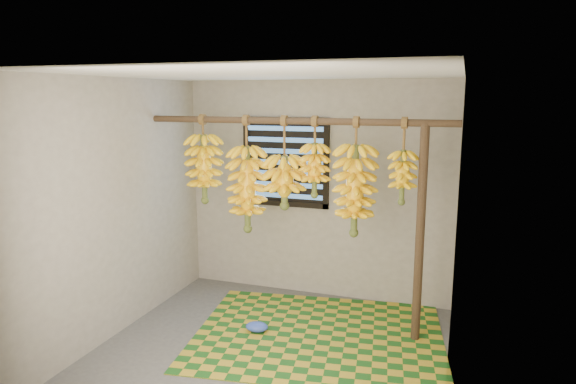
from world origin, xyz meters
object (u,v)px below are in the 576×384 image
at_px(woven_mat, 318,335).
at_px(banana_bunch_c, 284,182).
at_px(banana_bunch_a, 204,169).
at_px(banana_bunch_f, 402,177).
at_px(plastic_bag, 257,327).
at_px(support_post, 420,235).
at_px(banana_bunch_b, 247,189).
at_px(banana_bunch_d, 315,170).
at_px(banana_bunch_e, 355,190).

xyz_separation_m(woven_mat, banana_bunch_c, (-0.42, 0.22, 1.41)).
relative_size(banana_bunch_a, banana_bunch_f, 1.15).
bearing_deg(plastic_bag, support_post, 13.46).
bearing_deg(banana_bunch_b, banana_bunch_d, 0.00).
distance_m(woven_mat, banana_bunch_a, 1.99).
bearing_deg(support_post, banana_bunch_a, 180.00).
distance_m(plastic_bag, banana_bunch_c, 1.41).
relative_size(support_post, banana_bunch_a, 2.25).
distance_m(plastic_bag, banana_bunch_b, 1.33).
bearing_deg(banana_bunch_a, banana_bunch_b, -0.00).
xyz_separation_m(support_post, banana_bunch_a, (-2.15, 0.00, 0.51)).
distance_m(banana_bunch_c, banana_bunch_e, 0.69).
height_order(banana_bunch_d, banana_bunch_f, same).
distance_m(woven_mat, plastic_bag, 0.59).
relative_size(banana_bunch_a, banana_bunch_c, 1.00).
bearing_deg(banana_bunch_f, banana_bunch_e, 180.00).
bearing_deg(banana_bunch_e, woven_mat, -140.24).
height_order(plastic_bag, banana_bunch_f, banana_bunch_f).
bearing_deg(banana_bunch_f, support_post, 0.00).
distance_m(plastic_bag, banana_bunch_a, 1.65).
bearing_deg(banana_bunch_d, banana_bunch_a, 180.00).
distance_m(banana_bunch_a, banana_bunch_d, 1.16).
bearing_deg(banana_bunch_f, banana_bunch_d, 180.00).
distance_m(woven_mat, banana_bunch_d, 1.56).
distance_m(support_post, banana_bunch_b, 1.71).
relative_size(banana_bunch_c, banana_bunch_f, 1.15).
relative_size(support_post, plastic_bag, 9.05).
height_order(banana_bunch_a, banana_bunch_f, same).
relative_size(banana_bunch_a, banana_bunch_b, 0.77).
bearing_deg(support_post, banana_bunch_d, 180.00).
distance_m(support_post, plastic_bag, 1.76).
relative_size(banana_bunch_a, banana_bunch_d, 1.17).
height_order(woven_mat, plastic_bag, plastic_bag).
xyz_separation_m(plastic_bag, banana_bunch_b, (-0.23, 0.35, 1.27)).
distance_m(banana_bunch_d, banana_bunch_f, 0.81).
distance_m(banana_bunch_b, banana_bunch_c, 0.40).
relative_size(banana_bunch_e, banana_bunch_f, 1.42).
height_order(banana_bunch_c, banana_bunch_e, same).
distance_m(plastic_bag, banana_bunch_f, 1.97).
relative_size(plastic_bag, banana_bunch_a, 0.25).
distance_m(banana_bunch_c, banana_bunch_f, 1.12).
height_order(banana_bunch_b, banana_bunch_e, same).
bearing_deg(banana_bunch_a, banana_bunch_c, 0.00).
height_order(woven_mat, banana_bunch_a, banana_bunch_a).
xyz_separation_m(banana_bunch_c, banana_bunch_d, (0.30, 0.00, 0.13)).
bearing_deg(banana_bunch_c, banana_bunch_f, -0.00).
xyz_separation_m(plastic_bag, banana_bunch_f, (1.27, 0.35, 1.47)).
height_order(plastic_bag, banana_bunch_b, banana_bunch_b).
relative_size(banana_bunch_a, banana_bunch_e, 0.81).
bearing_deg(banana_bunch_f, woven_mat, -162.13).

